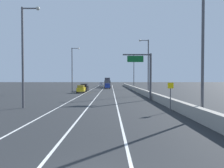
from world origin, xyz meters
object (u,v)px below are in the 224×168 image
Objects in this scene: overhead_sign_gantry at (146,71)px; lamp_post_right_second at (147,64)px; lamp_post_left_mid at (73,67)px; lamp_post_right_third at (133,69)px; speed_advisory_sign at (170,95)px; car_black_1 at (84,87)px; lamp_post_left_near at (25,51)px; car_silver_2 at (102,84)px; car_blue_3 at (107,86)px; car_yellow_0 at (81,89)px; lamp_post_right_near at (200,41)px; box_truck at (107,83)px.

lamp_post_right_second is (1.97, 9.76, 1.89)m from overhead_sign_gantry.
lamp_post_right_third is at bearing 38.48° from lamp_post_left_mid.
car_black_1 is (-13.57, 35.89, -0.72)m from speed_advisory_sign.
lamp_post_left_near is 71.73m from car_silver_2.
speed_advisory_sign is at bearing -94.05° from lamp_post_right_second.
car_blue_3 is at bearing 100.09° from overhead_sign_gantry.
lamp_post_left_mid reaches higher than overhead_sign_gantry.
lamp_post_right_second reaches higher than car_blue_3.
car_yellow_0 is (2.70, -3.74, -5.66)m from lamp_post_left_mid.
car_silver_2 is at bearing 82.20° from lamp_post_left_mid.
overhead_sign_gantry is 34.75m from lamp_post_right_third.
speed_advisory_sign is at bearing -91.70° from lamp_post_right_third.
lamp_post_left_near is at bearing 170.36° from speed_advisory_sign.
lamp_post_right_near is 1.26× the size of box_truck.
lamp_post_right_second is 20.79m from lamp_post_left_mid.
car_black_1 is at bearing 52.25° from lamp_post_left_mid.
lamp_post_left_mid is (-17.67, 35.87, 0.00)m from lamp_post_right_near.
lamp_post_right_second is 1.00× the size of lamp_post_left_mid.
lamp_post_left_mid is at bearing 148.12° from lamp_post_right_second.
lamp_post_right_near is 2.54× the size of car_black_1.
speed_advisory_sign is 0.68× the size of car_blue_3.
lamp_post_left_mid reaches higher than car_silver_2.
lamp_post_right_third is 2.54× the size of car_black_1.
speed_advisory_sign reaches higher than car_black_1.
lamp_post_right_second is 17.55m from car_yellow_0.
speed_advisory_sign is 36.69m from lamp_post_left_mid.
speed_advisory_sign is 0.26× the size of lamp_post_left_mid.
lamp_post_right_near is at bearing -81.18° from car_silver_2.
lamp_post_right_second is 21.51m from car_black_1.
car_yellow_0 is at bearing -88.81° from car_black_1.
lamp_post_right_second is 40.36m from box_truck.
lamp_post_left_mid is 20.72m from car_blue_3.
car_blue_3 is at bearing 155.49° from lamp_post_right_third.
lamp_post_right_third is (-0.17, 49.78, 0.00)m from lamp_post_right_near.
overhead_sign_gantry reaches higher than car_blue_3.
lamp_post_right_near is at bearing -63.77° from lamp_post_left_mid.
car_black_1 is (-15.10, 14.27, -5.57)m from lamp_post_right_second.
lamp_post_left_near is at bearing -111.72° from lamp_post_right_third.
lamp_post_right_third is at bearing -57.94° from box_truck.
speed_advisory_sign is 0.62× the size of car_silver_2.
lamp_post_left_mid is (-15.68, 20.74, 1.89)m from overhead_sign_gantry.
lamp_post_left_near is 2.54× the size of car_black_1.
lamp_post_right_second is 1.00× the size of lamp_post_right_third.
lamp_post_right_third reaches higher than box_truck.
car_black_1 reaches higher than car_yellow_0.
car_black_1 is (-0.15, 7.04, 0.09)m from car_yellow_0.
lamp_post_right_third is 1.00× the size of lamp_post_left_near.
car_yellow_0 reaches higher than car_silver_2.
car_black_1 is 0.50× the size of box_truck.
lamp_post_left_mid is at bearing -141.52° from lamp_post_right_third.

